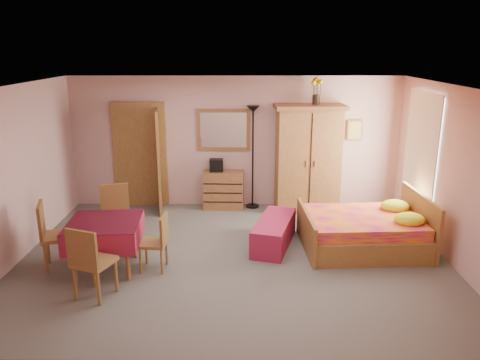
{
  "coord_description": "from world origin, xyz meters",
  "views": [
    {
      "loc": [
        0.13,
        -6.65,
        3.15
      ],
      "look_at": [
        0.1,
        0.3,
        1.15
      ],
      "focal_mm": 35.0,
      "sensor_mm": 36.0,
      "label": 1
    }
  ],
  "objects_px": {
    "floor_lamp": "(253,158)",
    "chair_south": "(94,261)",
    "dining_table": "(106,245)",
    "chair_east": "(153,242)",
    "chair_north": "(116,218)",
    "wardrobe": "(308,158)",
    "bed": "(363,222)",
    "sunflower_vase": "(316,91)",
    "wall_mirror": "(223,130)",
    "stereo": "(216,165)",
    "chair_west": "(58,235)",
    "bench": "(274,232)",
    "chest_of_drawers": "(224,190)"
  },
  "relations": [
    {
      "from": "floor_lamp",
      "to": "chair_south",
      "type": "height_order",
      "value": "floor_lamp"
    },
    {
      "from": "dining_table",
      "to": "chair_east",
      "type": "bearing_deg",
      "value": -0.52
    },
    {
      "from": "chair_north",
      "to": "chair_east",
      "type": "height_order",
      "value": "chair_north"
    },
    {
      "from": "wardrobe",
      "to": "dining_table",
      "type": "height_order",
      "value": "wardrobe"
    },
    {
      "from": "bed",
      "to": "chair_east",
      "type": "relative_size",
      "value": 2.29
    },
    {
      "from": "sunflower_vase",
      "to": "bed",
      "type": "xyz_separation_m",
      "value": [
        0.54,
        -1.86,
        -1.89
      ]
    },
    {
      "from": "wall_mirror",
      "to": "wardrobe",
      "type": "height_order",
      "value": "wardrobe"
    },
    {
      "from": "stereo",
      "to": "chair_north",
      "type": "xyz_separation_m",
      "value": [
        -1.52,
        -1.96,
        -0.37
      ]
    },
    {
      "from": "chair_south",
      "to": "chair_west",
      "type": "height_order",
      "value": "chair_west"
    },
    {
      "from": "bed",
      "to": "bench",
      "type": "xyz_separation_m",
      "value": [
        -1.41,
        0.09,
        -0.22
      ]
    },
    {
      "from": "chest_of_drawers",
      "to": "stereo",
      "type": "distance_m",
      "value": 0.52
    },
    {
      "from": "wardrobe",
      "to": "bed",
      "type": "height_order",
      "value": "wardrobe"
    },
    {
      "from": "wall_mirror",
      "to": "dining_table",
      "type": "relative_size",
      "value": 1.05
    },
    {
      "from": "wall_mirror",
      "to": "chair_west",
      "type": "bearing_deg",
      "value": -128.47
    },
    {
      "from": "floor_lamp",
      "to": "chair_west",
      "type": "relative_size",
      "value": 2.03
    },
    {
      "from": "chair_east",
      "to": "chair_south",
      "type": "bearing_deg",
      "value": 145.7
    },
    {
      "from": "chair_north",
      "to": "sunflower_vase",
      "type": "bearing_deg",
      "value": -165.74
    },
    {
      "from": "sunflower_vase",
      "to": "bench",
      "type": "bearing_deg",
      "value": -116.04
    },
    {
      "from": "floor_lamp",
      "to": "bed",
      "type": "distance_m",
      "value": 2.69
    },
    {
      "from": "bed",
      "to": "dining_table",
      "type": "xyz_separation_m",
      "value": [
        -3.91,
        -0.77,
        -0.07
      ]
    },
    {
      "from": "bench",
      "to": "dining_table",
      "type": "bearing_deg",
      "value": -161.06
    },
    {
      "from": "chair_south",
      "to": "chair_north",
      "type": "xyz_separation_m",
      "value": [
        -0.13,
        1.55,
        0.01
      ]
    },
    {
      "from": "stereo",
      "to": "floor_lamp",
      "type": "bearing_deg",
      "value": 1.61
    },
    {
      "from": "chest_of_drawers",
      "to": "chair_north",
      "type": "height_order",
      "value": "chair_north"
    },
    {
      "from": "chest_of_drawers",
      "to": "chair_north",
      "type": "relative_size",
      "value": 0.79
    },
    {
      "from": "floor_lamp",
      "to": "bench",
      "type": "height_order",
      "value": "floor_lamp"
    },
    {
      "from": "dining_table",
      "to": "chair_south",
      "type": "bearing_deg",
      "value": -84.41
    },
    {
      "from": "bed",
      "to": "dining_table",
      "type": "distance_m",
      "value": 3.98
    },
    {
      "from": "chair_north",
      "to": "chair_west",
      "type": "height_order",
      "value": "chair_west"
    },
    {
      "from": "floor_lamp",
      "to": "sunflower_vase",
      "type": "height_order",
      "value": "sunflower_vase"
    },
    {
      "from": "bench",
      "to": "chest_of_drawers",
      "type": "bearing_deg",
      "value": 115.83
    },
    {
      "from": "chair_south",
      "to": "bench",
      "type": "bearing_deg",
      "value": 54.99
    },
    {
      "from": "sunflower_vase",
      "to": "chair_east",
      "type": "distance_m",
      "value": 4.22
    },
    {
      "from": "stereo",
      "to": "floor_lamp",
      "type": "xyz_separation_m",
      "value": [
        0.72,
        0.02,
        0.15
      ]
    },
    {
      "from": "chest_of_drawers",
      "to": "sunflower_vase",
      "type": "distance_m",
      "value": 2.64
    },
    {
      "from": "chest_of_drawers",
      "to": "sunflower_vase",
      "type": "relative_size",
      "value": 1.58
    },
    {
      "from": "floor_lamp",
      "to": "chair_east",
      "type": "relative_size",
      "value": 2.45
    },
    {
      "from": "stereo",
      "to": "sunflower_vase",
      "type": "relative_size",
      "value": 0.53
    },
    {
      "from": "chair_south",
      "to": "chair_west",
      "type": "distance_m",
      "value": 1.13
    },
    {
      "from": "floor_lamp",
      "to": "bed",
      "type": "height_order",
      "value": "floor_lamp"
    },
    {
      "from": "chest_of_drawers",
      "to": "sunflower_vase",
      "type": "xyz_separation_m",
      "value": [
        1.76,
        -0.07,
        1.96
      ]
    },
    {
      "from": "chair_west",
      "to": "floor_lamp",
      "type": "bearing_deg",
      "value": 115.9
    },
    {
      "from": "chest_of_drawers",
      "to": "chair_east",
      "type": "xyz_separation_m",
      "value": [
        -0.91,
        -2.71,
        0.04
      ]
    },
    {
      "from": "wall_mirror",
      "to": "wardrobe",
      "type": "bearing_deg",
      "value": -9.77
    },
    {
      "from": "chest_of_drawers",
      "to": "bed",
      "type": "height_order",
      "value": "bed"
    },
    {
      "from": "chair_west",
      "to": "chair_south",
      "type": "bearing_deg",
      "value": 25.79
    },
    {
      "from": "bed",
      "to": "dining_table",
      "type": "relative_size",
      "value": 1.9
    },
    {
      "from": "sunflower_vase",
      "to": "chest_of_drawers",
      "type": "bearing_deg",
      "value": 177.72
    },
    {
      "from": "wardrobe",
      "to": "chair_west",
      "type": "height_order",
      "value": "wardrobe"
    },
    {
      "from": "wall_mirror",
      "to": "stereo",
      "type": "relative_size",
      "value": 4.0
    }
  ]
}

